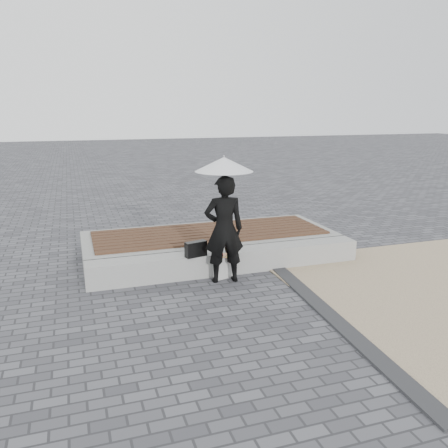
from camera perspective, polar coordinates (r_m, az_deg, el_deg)
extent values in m
plane|color=#545459|center=(7.01, 4.97, -10.04)|extent=(80.00, 80.00, 0.00)
cube|color=#2C2D2F|center=(6.92, 12.46, -10.51)|extent=(0.61, 5.20, 0.04)
cube|color=#9E9E99|center=(8.33, 0.64, -4.55)|extent=(5.00, 0.45, 0.40)
cube|color=#9E9E99|center=(9.42, -1.74, -2.34)|extent=(5.00, 2.00, 0.40)
imported|color=black|center=(7.67, 0.00, -0.67)|extent=(0.71, 0.51, 1.81)
cylinder|color=#A2A2A7|center=(7.56, 0.00, 2.96)|extent=(0.02, 0.02, 0.94)
cone|color=silver|center=(7.47, 0.00, 7.38)|extent=(0.94, 0.94, 0.23)
sphere|color=#A2A2A7|center=(7.45, 0.00, 8.39)|extent=(0.03, 0.03, 0.03)
cube|color=black|center=(7.90, -3.50, -3.10)|extent=(0.40, 0.22, 0.26)
cube|color=silver|center=(8.05, 0.09, -5.20)|extent=(0.42, 0.27, 0.41)
cube|color=#FD394E|center=(7.93, 0.21, -3.88)|extent=(0.39, 0.34, 0.01)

